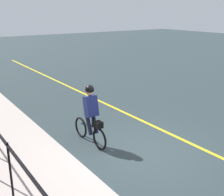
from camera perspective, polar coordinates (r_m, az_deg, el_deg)
The scene contains 4 objects.
ground_plane at distance 8.17m, azimuth 6.53°, elevation -11.16°, with size 80.00×80.00×0.00m, color #2B383B.
lane_line_centre at distance 9.21m, azimuth 14.13°, elevation -8.18°, with size 36.00×0.12×0.01m, color yellow.
sidewalk at distance 6.70m, azimuth -17.17°, elevation -18.11°, with size 40.00×3.20×0.15m, color #B6A9A1.
cyclist_lead at distance 8.38m, azimuth -4.27°, elevation -3.50°, with size 1.71×0.37×1.83m.
Camera 1 is at (-5.34, 4.82, 3.86)m, focal length 45.74 mm.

